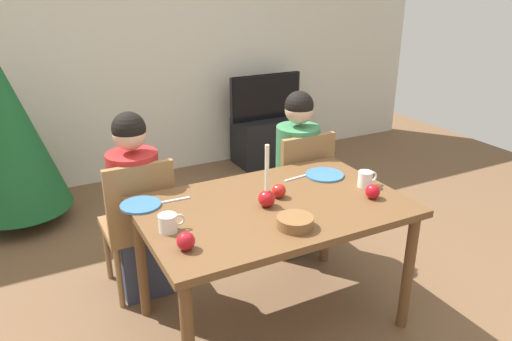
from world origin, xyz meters
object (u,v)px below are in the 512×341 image
object	(u,v)px
apple_by_right_mug	(279,191)
person_right_child	(297,176)
person_left_child	(137,209)
apple_by_left_plate	(186,241)
chair_right	(299,185)
plate_left	(141,205)
bowl_walnuts	(295,222)
tv_stand	(265,140)
plate_right	(325,175)
candle_centerpiece	(267,194)
mug_right	(366,179)
chair_left	(139,220)
dining_table	(273,218)
apple_near_candle	(373,191)
christmas_tree	(8,133)
mug_left	(168,223)
tv	(266,97)

from	to	relation	value
apple_by_right_mug	person_right_child	bearing A→B (deg)	50.23
person_left_child	apple_by_left_plate	bearing A→B (deg)	-89.20
chair_right	plate_left	distance (m)	1.25
bowl_walnuts	apple_by_left_plate	bearing A→B (deg)	175.01
tv_stand	plate_right	size ratio (longest dim) A/B	2.77
candle_centerpiece	mug_right	xyz separation A→B (m)	(0.63, -0.03, -0.02)
chair_left	apple_by_left_plate	bearing A→B (deg)	-89.17
mug_right	dining_table	bearing A→B (deg)	175.93
candle_centerpiece	apple_near_candle	distance (m)	0.59
chair_left	person_right_child	world-z (taller)	person_right_child
apple_near_candle	person_left_child	bearing A→B (deg)	143.00
plate_right	tv_stand	bearing A→B (deg)	70.78
person_right_child	mug_right	size ratio (longest dim) A/B	9.30
chair_left	tv_stand	world-z (taller)	chair_left
chair_left	plate_right	world-z (taller)	chair_left
tv_stand	candle_centerpiece	world-z (taller)	candle_centerpiece
christmas_tree	mug_left	bearing A→B (deg)	-72.92
chair_right	plate_right	bearing A→B (deg)	-101.58
person_left_child	apple_near_candle	xyz separation A→B (m)	(1.09, -0.82, 0.22)
person_left_child	mug_right	bearing A→B (deg)	-30.38
candle_centerpiece	mug_left	xyz separation A→B (m)	(-0.54, -0.02, -0.03)
bowl_walnuts	person_left_child	bearing A→B (deg)	121.06
person_right_child	mug_right	xyz separation A→B (m)	(0.03, -0.68, 0.23)
chair_left	mug_left	world-z (taller)	chair_left
chair_right	mug_left	world-z (taller)	chair_right
chair_left	mug_right	distance (m)	1.36
tv_stand	mug_left	bearing A→B (deg)	-127.45
chair_left	person_left_child	xyz separation A→B (m)	(-0.00, 0.03, 0.06)
person_left_child	plate_left	xyz separation A→B (m)	(-0.05, -0.34, 0.19)
plate_right	apple_by_right_mug	distance (m)	0.42
christmas_tree	mug_left	distance (m)	2.11
dining_table	person_left_child	size ratio (longest dim) A/B	1.19
person_left_child	candle_centerpiece	size ratio (longest dim) A/B	3.43
chair_right	apple_by_right_mug	xyz separation A→B (m)	(-0.48, -0.55, 0.28)
tv_stand	apple_by_right_mug	bearing A→B (deg)	-116.81
dining_table	mug_left	distance (m)	0.60
dining_table	plate_left	bearing A→B (deg)	154.65
plate_left	plate_right	xyz separation A→B (m)	(1.10, -0.10, 0.00)
person_right_child	apple_by_left_plate	bearing A→B (deg)	-142.32
tv_stand	apple_by_right_mug	world-z (taller)	apple_by_right_mug
mug_left	apple_by_left_plate	size ratio (longest dim) A/B	1.56
chair_right	plate_left	xyz separation A→B (m)	(-1.18, -0.31, 0.24)
plate_left	candle_centerpiece	bearing A→B (deg)	-27.70
chair_right	candle_centerpiece	world-z (taller)	candle_centerpiece
tv	person_left_child	bearing A→B (deg)	-136.98
person_left_child	person_right_child	size ratio (longest dim) A/B	1.00
mug_right	mug_left	bearing A→B (deg)	179.40
chair_left	person_left_child	distance (m)	0.07
mug_left	apple_by_right_mug	size ratio (longest dim) A/B	1.67
bowl_walnuts	person_right_child	bearing A→B (deg)	57.42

